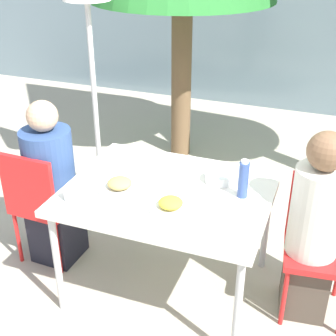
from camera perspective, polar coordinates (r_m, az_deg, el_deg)
The scene contains 11 objects.
ground_plane at distance 3.30m, azimuth 0.00°, elevation -14.09°, with size 24.00×24.00×0.00m, color #B2A893.
dining_table at distance 2.88m, azimuth 0.00°, elevation -3.68°, with size 1.24×0.98×0.76m.
chair_left at distance 3.33m, azimuth -15.36°, elevation -3.65°, with size 0.41×0.41×0.88m.
person_left at distance 3.33m, azimuth -13.97°, elevation -2.43°, with size 0.34×0.34×1.21m.
chair_right at distance 3.00m, azimuth 17.99°, elevation -7.83°, with size 0.45×0.45×0.88m.
person_right at distance 2.89m, azimuth 17.29°, elevation -7.38°, with size 0.30×0.30×1.23m.
plate_0 at distance 2.65m, azimuth 0.33°, elevation -4.54°, with size 0.25×0.25×0.07m.
plate_1 at distance 2.85m, azimuth -5.91°, elevation -2.12°, with size 0.27×0.27×0.07m.
bottle at distance 2.76m, azimuth 9.18°, elevation -1.36°, with size 0.06×0.06×0.24m.
drinking_cup at distance 2.79m, azimuth -11.95°, elevation -3.06°, with size 0.07×0.07×0.09m.
salad_bowl at distance 2.94m, azimuth 6.25°, elevation -1.14°, with size 0.18×0.18×0.06m.
Camera 1 is at (0.86, -2.30, 2.20)m, focal length 50.00 mm.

